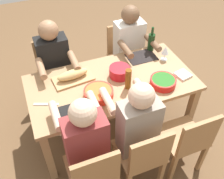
{
  "coord_description": "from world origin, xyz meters",
  "views": [
    {
      "loc": [
        -0.71,
        -1.8,
        2.45
      ],
      "look_at": [
        0.0,
        0.0,
        0.63
      ],
      "focal_mm": 41.07,
      "sensor_mm": 36.0,
      "label": 1
    }
  ],
  "objects": [
    {
      "name": "cutting_board",
      "position": [
        -0.35,
        0.18,
        0.75
      ],
      "size": [
        0.42,
        0.26,
        0.02
      ],
      "primitive_type": "cube",
      "rotation": [
        0.0,
        0.0,
        0.1
      ],
      "color": "tan",
      "rests_on": "dining_table"
    },
    {
      "name": "carving_knife",
      "position": [
        -0.68,
        -0.07,
        0.74
      ],
      "size": [
        0.22,
        0.11,
        0.01
      ],
      "primitive_type": "cube",
      "rotation": [
        0.0,
        0.0,
        2.76
      ],
      "color": "silver",
      "rests_on": "dining_table"
    },
    {
      "name": "ground_plane",
      "position": [
        0.0,
        0.0,
        0.0
      ],
      "size": [
        8.0,
        8.0,
        0.0
      ],
      "primitive_type": "plane",
      "color": "brown"
    },
    {
      "name": "serving_bowl_greens",
      "position": [
        0.45,
        -0.23,
        0.78
      ],
      "size": [
        0.26,
        0.26,
        0.07
      ],
      "color": "red",
      "rests_on": "dining_table"
    },
    {
      "name": "diner_near_left",
      "position": [
        -0.46,
        -0.56,
        0.7
      ],
      "size": [
        0.41,
        0.53,
        1.2
      ],
      "color": "#2D2D38",
      "rests_on": "ground_plane"
    },
    {
      "name": "wine_glass",
      "position": [
        0.67,
        0.13,
        0.86
      ],
      "size": [
        0.08,
        0.08,
        0.17
      ],
      "color": "silver",
      "rests_on": "dining_table"
    },
    {
      "name": "diner_far_right",
      "position": [
        0.46,
        0.56,
        0.7
      ],
      "size": [
        0.41,
        0.53,
        1.2
      ],
      "color": "#2D2D38",
      "rests_on": "ground_plane"
    },
    {
      "name": "placemat_far_right",
      "position": [
        0.46,
        0.27,
        0.74
      ],
      "size": [
        0.32,
        0.23,
        0.01
      ],
      "primitive_type": "cube",
      "color": "black",
      "rests_on": "dining_table"
    },
    {
      "name": "diner_near_center",
      "position": [
        0.0,
        -0.56,
        0.7
      ],
      "size": [
        0.41,
        0.53,
        1.2
      ],
      "color": "#2D2D38",
      "rests_on": "ground_plane"
    },
    {
      "name": "chair_near_right",
      "position": [
        0.46,
        -0.75,
        0.48
      ],
      "size": [
        0.4,
        0.4,
        0.85
      ],
      "color": "#9E7044",
      "rests_on": "ground_plane"
    },
    {
      "name": "beer_bottle",
      "position": [
        0.11,
        -0.14,
        0.85
      ],
      "size": [
        0.06,
        0.06,
        0.22
      ],
      "primitive_type": "cylinder",
      "color": "brown",
      "rests_on": "dining_table"
    },
    {
      "name": "placemat_near_left",
      "position": [
        -0.46,
        -0.27,
        0.74
      ],
      "size": [
        0.32,
        0.23,
        0.01
      ],
      "primitive_type": "cube",
      "color": "black",
      "rests_on": "dining_table"
    },
    {
      "name": "serving_bowl_fruit",
      "position": [
        -0.19,
        -0.15,
        0.78
      ],
      "size": [
        0.28,
        0.28,
        0.07
      ],
      "color": "red",
      "rests_on": "dining_table"
    },
    {
      "name": "napkin_stack",
      "position": [
        0.71,
        -0.19,
        0.75
      ],
      "size": [
        0.16,
        0.16,
        0.02
      ],
      "primitive_type": "cube",
      "rotation": [
        0.0,
        0.0,
        0.19
      ],
      "color": "white",
      "rests_on": "dining_table"
    },
    {
      "name": "diner_far_left",
      "position": [
        -0.46,
        0.56,
        0.7
      ],
      "size": [
        0.41,
        0.53,
        1.2
      ],
      "color": "#2D2D38",
      "rests_on": "ground_plane"
    },
    {
      "name": "chair_near_left",
      "position": [
        -0.46,
        -0.75,
        0.48
      ],
      "size": [
        0.4,
        0.4,
        0.85
      ],
      "color": "#9E7044",
      "rests_on": "ground_plane"
    },
    {
      "name": "wine_bottle",
      "position": [
        0.62,
        0.36,
        0.85
      ],
      "size": [
        0.08,
        0.08,
        0.29
      ],
      "color": "#193819",
      "rests_on": "dining_table"
    },
    {
      "name": "bread_loaf",
      "position": [
        -0.35,
        0.18,
        0.81
      ],
      "size": [
        0.33,
        0.14,
        0.09
      ],
      "primitive_type": "ellipsoid",
      "rotation": [
        0.0,
        0.0,
        0.1
      ],
      "color": "tan",
      "rests_on": "cutting_board"
    },
    {
      "name": "serving_bowl_salad",
      "position": [
        0.11,
        0.06,
        0.8
      ],
      "size": [
        0.21,
        0.21,
        0.1
      ],
      "color": "#B21923",
      "rests_on": "dining_table"
    },
    {
      "name": "dining_table",
      "position": [
        0.0,
        0.0,
        0.65
      ],
      "size": [
        1.68,
        0.85,
        0.74
      ],
      "color": "#A87F56",
      "rests_on": "ground_plane"
    },
    {
      "name": "chair_near_center",
      "position": [
        0.0,
        -0.75,
        0.48
      ],
      "size": [
        0.4,
        0.4,
        0.85
      ],
      "color": "#9E7044",
      "rests_on": "ground_plane"
    },
    {
      "name": "chair_far_right",
      "position": [
        0.46,
        0.75,
        0.48
      ],
      "size": [
        0.4,
        0.4,
        0.85
      ],
      "color": "#9E7044",
      "rests_on": "ground_plane"
    },
    {
      "name": "chair_far_left",
      "position": [
        -0.46,
        0.75,
        0.48
      ],
      "size": [
        0.4,
        0.4,
        0.85
      ],
      "color": "#9E7044",
      "rests_on": "ground_plane"
    }
  ]
}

